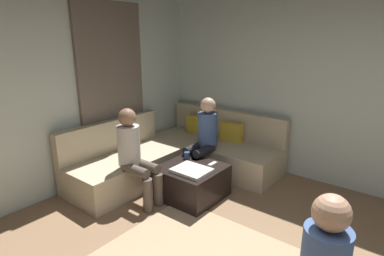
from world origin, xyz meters
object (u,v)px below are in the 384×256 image
at_px(sectional_couch, 179,155).
at_px(ottoman, 191,182).
at_px(person_on_couch_back, 204,136).
at_px(person_on_couch_side, 134,152).
at_px(game_remote, 213,164).
at_px(coffee_mug, 187,155).

relative_size(sectional_couch, ottoman, 3.36).
bearing_deg(person_on_couch_back, person_on_couch_side, 75.37).
xyz_separation_m(sectional_couch, person_on_couch_side, (0.15, -1.01, 0.38)).
bearing_deg(game_remote, person_on_couch_side, -132.06).
height_order(sectional_couch, coffee_mug, sectional_couch).
bearing_deg(game_remote, person_on_couch_back, 139.61).
xyz_separation_m(game_remote, person_on_couch_back, (-0.39, 0.33, 0.23)).
bearing_deg(coffee_mug, ottoman, -39.29).
relative_size(sectional_couch, person_on_couch_back, 2.12).
bearing_deg(person_on_couch_side, sectional_couch, -171.69).
distance_m(coffee_mug, game_remote, 0.40).
xyz_separation_m(person_on_couch_back, person_on_couch_side, (-0.28, -1.07, 0.00)).
bearing_deg(person_on_couch_side, coffee_mug, 159.17).
height_order(ottoman, person_on_couch_back, person_on_couch_back).
height_order(game_remote, person_on_couch_back, person_on_couch_back).
relative_size(sectional_couch, person_on_couch_side, 2.12).
height_order(coffee_mug, person_on_couch_back, person_on_couch_back).
xyz_separation_m(coffee_mug, person_on_couch_side, (-0.27, -0.70, 0.19)).
distance_m(sectional_couch, coffee_mug, 0.55).
relative_size(ottoman, person_on_couch_back, 0.63).
distance_m(ottoman, person_on_couch_side, 0.84).
bearing_deg(ottoman, sectional_couch, 142.03).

